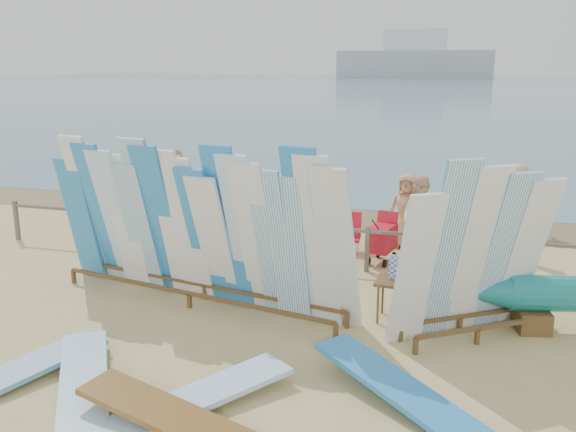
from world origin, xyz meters
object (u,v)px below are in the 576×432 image
(flat_board_d, at_px, (406,408))
(beachgoer_2, at_px, (134,198))
(flat_board_a, at_px, (84,396))
(beachgoer_4, at_px, (291,210))
(flat_board_e, at_px, (4,387))
(beachgoer_extra_1, at_px, (104,182))
(beachgoer_0, at_px, (130,206))
(beachgoer_11, at_px, (175,184))
(beachgoer_7, at_px, (500,213))
(beachgoer_9, at_px, (516,198))
(side_surfboard_rack, at_px, (474,258))
(vendor_table, at_px, (402,300))
(flat_board_b, at_px, (187,411))
(main_surfboard_rack, at_px, (195,231))
(stroller, at_px, (382,243))
(beach_chair_left, at_px, (243,237))
(beach_chair_right, at_px, (348,241))
(beachgoer_6, at_px, (406,211))
(beachgoer_1, at_px, (142,195))
(beachgoer_8, at_px, (420,218))

(flat_board_d, relative_size, beachgoer_2, 1.44)
(flat_board_a, bearing_deg, beachgoer_4, 51.03)
(flat_board_e, bearing_deg, beachgoer_extra_1, 137.31)
(flat_board_a, xyz_separation_m, beachgoer_0, (-2.94, 6.20, 0.78))
(beachgoer_11, bearing_deg, beachgoer_extra_1, 117.93)
(beachgoer_7, xyz_separation_m, beachgoer_9, (0.45, 1.96, -0.07))
(side_surfboard_rack, height_order, vendor_table, side_surfboard_rack)
(side_surfboard_rack, height_order, flat_board_b, side_surfboard_rack)
(beachgoer_4, bearing_deg, main_surfboard_rack, 118.18)
(stroller, height_order, beachgoer_extra_1, beachgoer_extra_1)
(flat_board_a, distance_m, beach_chair_left, 6.18)
(side_surfboard_rack, bearing_deg, flat_board_e, 174.63)
(main_surfboard_rack, distance_m, beach_chair_left, 3.24)
(beachgoer_7, bearing_deg, beachgoer_9, 92.66)
(flat_board_a, distance_m, beach_chair_right, 6.96)
(main_surfboard_rack, xyz_separation_m, side_surfboard_rack, (4.34, -0.14, -0.03))
(vendor_table, height_order, flat_board_d, vendor_table)
(flat_board_d, relative_size, beach_chair_right, 3.27)
(beachgoer_4, height_order, beachgoer_extra_1, beachgoer_4)
(beach_chair_left, xyz_separation_m, stroller, (2.98, -0.03, 0.12))
(vendor_table, relative_size, flat_board_d, 0.39)
(flat_board_b, height_order, beachgoer_9, beachgoer_9)
(beachgoer_2, bearing_deg, flat_board_a, 168.67)
(flat_board_b, bearing_deg, beachgoer_6, 113.03)
(vendor_table, xyz_separation_m, beachgoer_extra_1, (-8.51, 5.20, 0.44))
(flat_board_d, bearing_deg, beach_chair_right, 54.03)
(vendor_table, distance_m, beachgoer_6, 4.06)
(flat_board_a, height_order, beachgoer_0, beachgoer_0)
(side_surfboard_rack, relative_size, beachgoer_9, 1.65)
(flat_board_e, relative_size, beach_chair_left, 2.76)
(beachgoer_2, bearing_deg, beachgoer_11, -37.84)
(flat_board_a, bearing_deg, flat_board_d, -20.82)
(flat_board_e, xyz_separation_m, beachgoer_1, (-1.92, 6.93, 0.90))
(beach_chair_right, xyz_separation_m, beachgoer_4, (-1.27, 0.03, 0.58))
(flat_board_e, distance_m, flat_board_d, 4.92)
(beachgoer_4, relative_size, beachgoer_2, 0.88)
(flat_board_b, height_order, beachgoer_1, beachgoer_1)
(main_surfboard_rack, distance_m, side_surfboard_rack, 4.34)
(flat_board_d, bearing_deg, beachgoer_11, 78.48)
(beach_chair_left, bearing_deg, main_surfboard_rack, -91.11)
(flat_board_e, distance_m, beach_chair_left, 6.31)
(beach_chair_right, xyz_separation_m, beachgoer_7, (3.06, 0.72, 0.65))
(stroller, bearing_deg, beachgoer_8, 47.76)
(stroller, bearing_deg, beachgoer_4, 176.71)
(side_surfboard_rack, height_order, stroller, side_surfboard_rack)
(side_surfboard_rack, distance_m, flat_board_a, 5.47)
(beachgoer_8, bearing_deg, flat_board_e, -85.97)
(stroller, relative_size, beachgoer_8, 0.58)
(beachgoer_8, xyz_separation_m, beachgoer_11, (-6.29, 1.67, 0.06))
(beachgoer_1, bearing_deg, beachgoer_8, 144.31)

